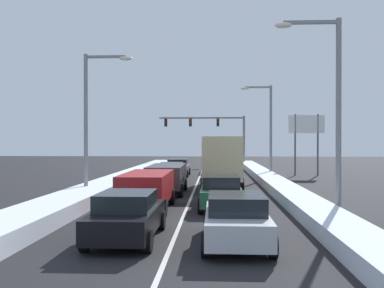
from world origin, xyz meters
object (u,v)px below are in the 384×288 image
object	(u,v)px
box_truck_right_lane_third	(222,160)
street_lamp_right_near	(329,98)
suv_red_center_lane_second	(147,187)
sedan_tan_right_lane_fourth	(219,169)
roadside_sign_right	(306,131)
sedan_silver_right_lane_nearest	(236,219)
sedan_black_center_lane_nearest	(127,216)
suv_white_right_lane_fifth	(217,162)
street_lamp_left_mid	(93,111)
sedan_navy_center_lane_fourth	(171,173)
street_lamp_right_mid	(266,122)
sedan_green_right_lane_second	(221,192)
sedan_gray_center_lane_fifth	(178,167)
suv_charcoal_center_lane_third	(167,176)
traffic_light_gantry	(214,128)

from	to	relation	value
box_truck_right_lane_third	street_lamp_right_near	bearing A→B (deg)	-67.98
suv_red_center_lane_second	street_lamp_right_near	bearing A→B (deg)	-12.52
sedan_tan_right_lane_fourth	street_lamp_right_near	bearing A→B (deg)	-77.06
sedan_tan_right_lane_fourth	roadside_sign_right	size ratio (longest dim) A/B	0.82
sedan_silver_right_lane_nearest	roadside_sign_right	xyz separation A→B (m)	(7.57, 25.92, 3.25)
sedan_silver_right_lane_nearest	sedan_black_center_lane_nearest	distance (m)	3.40
street_lamp_right_near	suv_white_right_lane_fifth	bearing A→B (deg)	99.90
sedan_black_center_lane_nearest	roadside_sign_right	size ratio (longest dim) A/B	0.82
box_truck_right_lane_third	street_lamp_left_mid	bearing A→B (deg)	-146.76
box_truck_right_lane_third	sedan_black_center_lane_nearest	xyz separation A→B (m)	(-3.18, -14.40, -1.14)
sedan_navy_center_lane_fourth	street_lamp_right_mid	xyz separation A→B (m)	(7.55, 4.91, 3.92)
sedan_green_right_lane_second	street_lamp_right_mid	size ratio (longest dim) A/B	0.58
box_truck_right_lane_third	sedan_tan_right_lane_fourth	world-z (taller)	box_truck_right_lane_third
suv_red_center_lane_second	sedan_navy_center_lane_fourth	size ratio (longest dim) A/B	1.09
suv_white_right_lane_fifth	street_lamp_right_mid	distance (m)	7.97
suv_red_center_lane_second	sedan_navy_center_lane_fourth	bearing A→B (deg)	90.70
sedan_gray_center_lane_fifth	sedan_tan_right_lane_fourth	bearing A→B (deg)	-27.67
roadside_sign_right	box_truck_right_lane_third	bearing A→B (deg)	-124.90
box_truck_right_lane_third	street_lamp_right_near	distance (m)	11.42
box_truck_right_lane_third	sedan_gray_center_lane_fifth	size ratio (longest dim) A/B	1.60
sedan_black_center_lane_nearest	suv_red_center_lane_second	xyz separation A→B (m)	(-0.30, 5.85, 0.25)
street_lamp_right_near	street_lamp_right_mid	xyz separation A→B (m)	(-0.23, 18.97, -0.12)
suv_white_right_lane_fifth	suv_charcoal_center_lane_third	distance (m)	17.35
box_truck_right_lane_third	street_lamp_right_near	world-z (taller)	street_lamp_right_near
street_lamp_right_mid	roadside_sign_right	bearing A→B (deg)	31.90
box_truck_right_lane_third	suv_charcoal_center_lane_third	world-z (taller)	box_truck_right_lane_third
sedan_silver_right_lane_nearest	sedan_black_center_lane_nearest	bearing A→B (deg)	173.33
box_truck_right_lane_third	suv_charcoal_center_lane_third	bearing A→B (deg)	-141.81
sedan_green_right_lane_second	box_truck_right_lane_third	distance (m)	8.02
sedan_green_right_lane_second	sedan_black_center_lane_nearest	distance (m)	7.14
sedan_tan_right_lane_fourth	suv_white_right_lane_fifth	world-z (taller)	suv_white_right_lane_fifth
sedan_tan_right_lane_fourth	sedan_black_center_lane_nearest	world-z (taller)	same
sedan_black_center_lane_nearest	street_lamp_right_near	world-z (taller)	street_lamp_right_near
box_truck_right_lane_third	suv_white_right_lane_fifth	distance (m)	14.53
street_lamp_left_mid	roadside_sign_right	size ratio (longest dim) A/B	1.42
sedan_green_right_lane_second	suv_white_right_lane_fifth	bearing A→B (deg)	90.06
sedan_tan_right_lane_fourth	roadside_sign_right	xyz separation A→B (m)	(7.84, 3.02, 3.25)
sedan_green_right_lane_second	roadside_sign_right	world-z (taller)	roadside_sign_right
suv_white_right_lane_fifth	roadside_sign_right	distance (m)	9.14
box_truck_right_lane_third	traffic_light_gantry	xyz separation A→B (m)	(-0.55, 25.32, 2.82)
suv_red_center_lane_second	roadside_sign_right	bearing A→B (deg)	60.23
box_truck_right_lane_third	sedan_navy_center_lane_fourth	bearing A→B (deg)	133.62
traffic_light_gantry	roadside_sign_right	world-z (taller)	traffic_light_gantry
sedan_silver_right_lane_nearest	box_truck_right_lane_third	size ratio (longest dim) A/B	0.62
roadside_sign_right	sedan_gray_center_lane_fifth	bearing A→B (deg)	-174.33
suv_red_center_lane_second	roadside_sign_right	distance (m)	22.86
traffic_light_gantry	street_lamp_left_mid	xyz separation A→B (m)	(-6.53, -29.96, -0.02)
suv_red_center_lane_second	suv_charcoal_center_lane_third	xyz separation A→B (m)	(0.22, 5.97, 0.00)
sedan_green_right_lane_second	suv_white_right_lane_fifth	size ratio (longest dim) A/B	0.92
sedan_tan_right_lane_fourth	traffic_light_gantry	world-z (taller)	traffic_light_gantry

